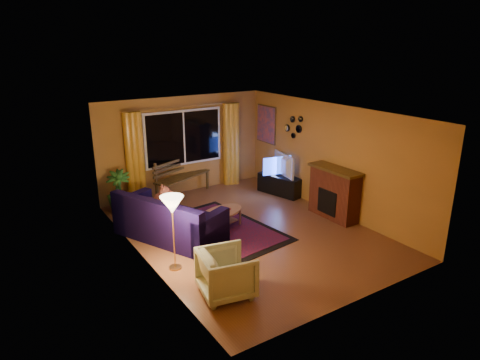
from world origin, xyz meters
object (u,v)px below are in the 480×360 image
sofa (170,217)px  floor_lamp (174,234)px  armchair (226,271)px  tv_console (280,185)px  bench (183,186)px  coffee_table (222,220)px

sofa → floor_lamp: size_ratio=1.69×
armchair → tv_console: bearing=-36.7°
bench → armchair: 4.71m
sofa → tv_console: bearing=-10.7°
armchair → coffee_table: armchair is taller
floor_lamp → coffee_table: bearing=33.2°
coffee_table → sofa: bearing=170.1°
bench → sofa: (-1.31, -2.14, 0.21)m
coffee_table → tv_console: tv_console is taller
armchair → floor_lamp: bearing=27.6°
sofa → floor_lamp: bearing=-134.9°
coffee_table → tv_console: 2.59m
bench → floor_lamp: bearing=-140.4°
floor_lamp → coffee_table: 1.89m
armchair → sofa: bearing=8.9°
sofa → coffee_table: sofa is taller
coffee_table → bench: bearing=84.7°
tv_console → sofa: bearing=179.4°
tv_console → floor_lamp: bearing=-166.9°
bench → tv_console: (2.15, -1.27, -0.00)m
armchair → coffee_table: (1.18, 2.17, -0.21)m
bench → sofa: size_ratio=0.74×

